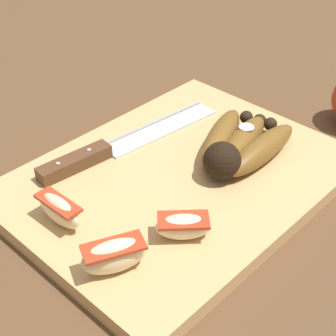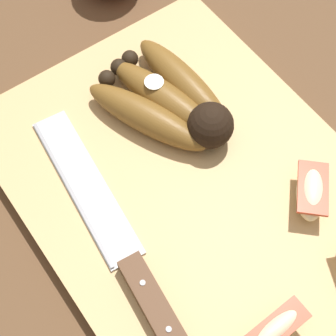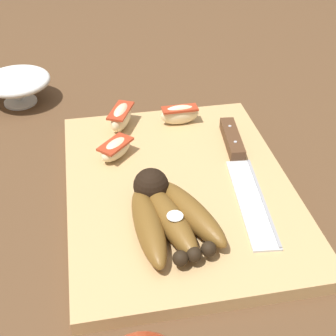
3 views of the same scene
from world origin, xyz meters
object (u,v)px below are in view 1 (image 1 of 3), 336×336
(chefs_knife, at_px, (106,150))
(apple_wedge_near, at_px, (59,210))
(apple_wedge_middle, at_px, (114,256))
(banana_bunch, at_px, (239,145))
(apple_wedge_far, at_px, (183,226))

(chefs_knife, distance_m, apple_wedge_near, 0.14)
(apple_wedge_middle, bearing_deg, banana_bunch, 7.49)
(apple_wedge_near, relative_size, apple_wedge_far, 1.04)
(banana_bunch, height_order, chefs_knife, banana_bunch)
(chefs_knife, xyz_separation_m, apple_wedge_middle, (-0.13, -0.16, 0.01))
(banana_bunch, height_order, apple_wedge_middle, banana_bunch)
(banana_bunch, xyz_separation_m, apple_wedge_near, (-0.23, 0.06, -0.00))
(banana_bunch, distance_m, apple_wedge_near, 0.24)
(apple_wedge_near, xyz_separation_m, apple_wedge_far, (0.08, -0.11, -0.00))
(chefs_knife, height_order, apple_wedge_far, apple_wedge_far)
(apple_wedge_near, bearing_deg, banana_bunch, -15.38)
(banana_bunch, distance_m, apple_wedge_far, 0.17)
(apple_wedge_near, bearing_deg, apple_wedge_middle, -93.27)
(banana_bunch, relative_size, apple_wedge_near, 2.46)
(apple_wedge_middle, bearing_deg, chefs_knife, 51.31)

